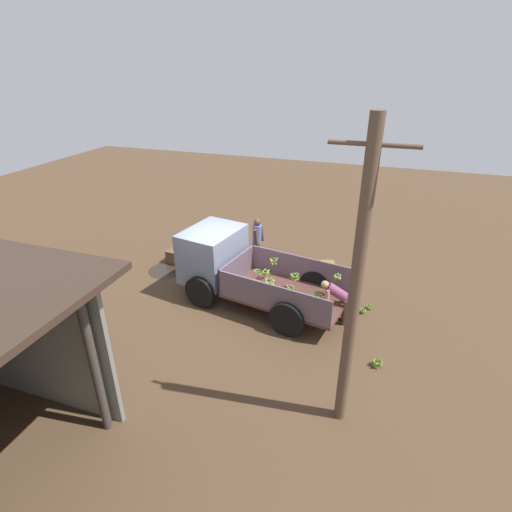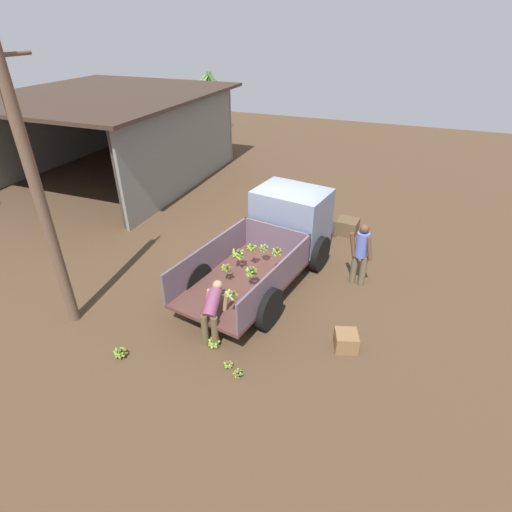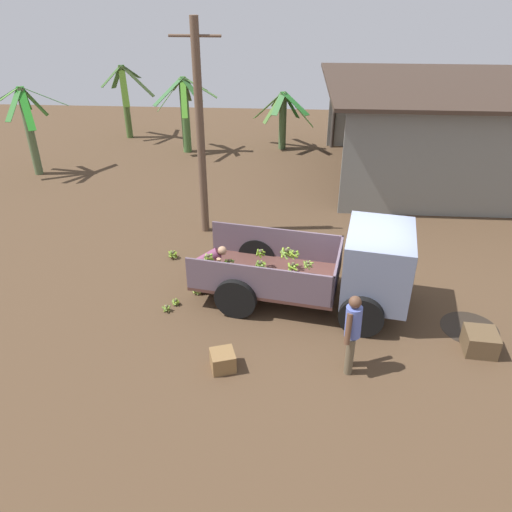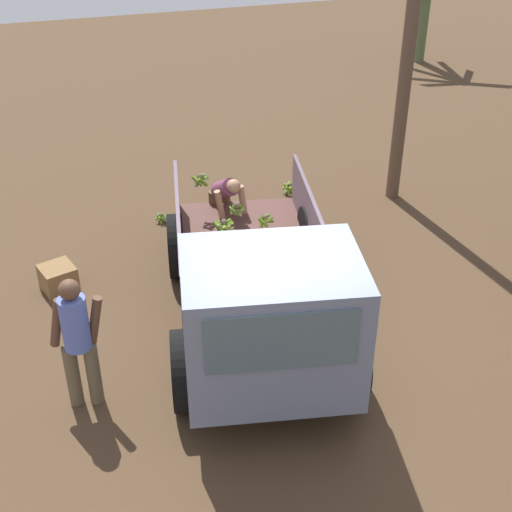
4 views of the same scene
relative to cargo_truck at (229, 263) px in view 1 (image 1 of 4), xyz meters
The scene contains 12 objects.
ground 1.04m from the cargo_truck, 62.38° to the left, with size 36.00×36.00×0.00m, color #4C3725.
mud_patch_0 2.81m from the cargo_truck, 14.40° to the right, with size 1.19×1.19×0.01m, color black.
cargo_truck is the anchor object (origin of this frame).
utility_pole 5.47m from the cargo_truck, 136.79° to the left, with size 1.28×0.22×5.65m.
person_foreground_visitor 2.06m from the cargo_truck, 94.21° to the right, with size 0.36×0.63×1.65m.
person_worker_loading 3.22m from the cargo_truck, behind, with size 0.78×0.55×1.18m.
banana_bunch_on_ground_0 3.95m from the cargo_truck, behind, with size 0.19×0.19×0.15m.
banana_bunch_on_ground_1 4.80m from the cargo_truck, 157.01° to the left, with size 0.25×0.27×0.21m.
banana_bunch_on_ground_2 3.55m from the cargo_truck, behind, with size 0.27×0.26×0.21m.
banana_bunch_on_ground_3 4.12m from the cargo_truck, behind, with size 0.21×0.21×0.17m.
wooden_crate_0 3.44m from the cargo_truck, 138.75° to the right, with size 0.44×0.44×0.37m, color brown.
wooden_crate_1 2.94m from the cargo_truck, 28.64° to the right, with size 0.60×0.60×0.45m, color brown.
Camera 1 is at (-4.13, 9.17, 6.25)m, focal length 28.00 mm.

